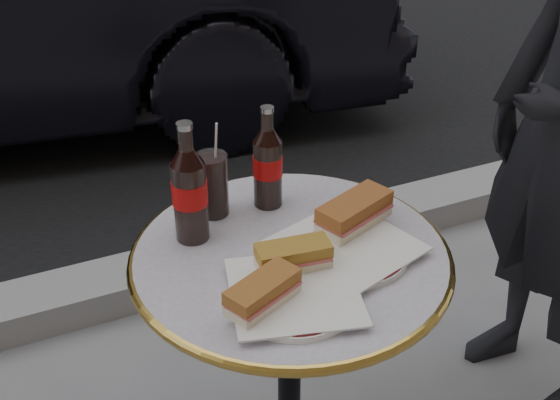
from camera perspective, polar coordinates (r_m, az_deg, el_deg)
name	(u,v)px	position (r m, az deg, el deg)	size (l,w,h in m)	color
curb	(179,271)	(2.44, -8.21, -5.73)	(40.00, 0.20, 0.12)	gray
bistro_table	(289,386)	(1.59, 0.76, -14.91)	(0.62, 0.62, 0.73)	#BAB2C4
plate_left	(294,295)	(1.23, 1.16, -7.72)	(0.23, 0.23, 0.01)	white
plate_right	(346,249)	(1.35, 5.36, -3.98)	(0.24, 0.24, 0.01)	silver
sandwich_left_a	(263,294)	(1.19, -1.42, -7.61)	(0.14, 0.06, 0.05)	#9B5927
sandwich_left_b	(293,257)	(1.27, 1.09, -4.68)	(0.13, 0.06, 0.05)	#A47429
sandwich_right	(354,214)	(1.39, 6.05, -1.10)	(0.16, 0.08, 0.06)	#965326
cola_bottle_left	(189,183)	(1.33, -7.42, 1.42)	(0.07, 0.07, 0.25)	black
cola_bottle_right	(268,157)	(1.43, -1.02, 3.51)	(0.06, 0.06, 0.22)	black
cola_glass	(212,185)	(1.43, -5.52, 1.25)	(0.07, 0.07, 0.14)	black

